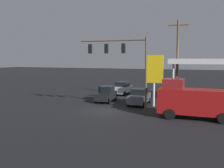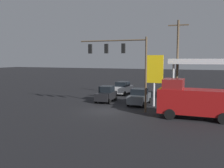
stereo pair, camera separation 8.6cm
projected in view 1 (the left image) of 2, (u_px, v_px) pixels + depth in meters
ground_plane at (105, 111)px, 25.97m from camera, size 200.00×200.00×0.00m
traffic_signal_assembly at (121, 56)px, 25.81m from camera, size 7.36×0.43×7.59m
utility_pole at (177, 60)px, 30.00m from camera, size 2.40×0.26×9.96m
gas_station_canopy at (209, 62)px, 30.29m from camera, size 9.06×6.21×5.39m
price_sign at (154, 71)px, 28.13m from camera, size 2.00×0.27×5.81m
hatchback_crossing at (106, 94)px, 31.33m from camera, size 2.06×3.85×1.97m
sedan_waiting at (139, 97)px, 29.32m from camera, size 2.09×4.42×1.93m
delivery_truck at (195, 100)px, 22.48m from camera, size 6.82×2.60×3.58m
sedan_far at (122, 88)px, 37.74m from camera, size 2.32×4.52×1.93m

